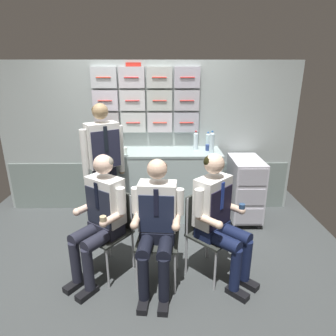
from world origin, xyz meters
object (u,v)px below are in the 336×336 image
Objects in this scene: folding_chair_right at (159,228)px; paper_cup_blue at (208,147)px; folding_chair_left at (113,222)px; water_bottle_clear at (212,142)px; service_trolley at (245,188)px; crew_member_standing at (104,160)px; crew_member_right at (157,221)px; crew_member_left at (100,213)px; folding_chair_by_counter at (205,224)px; crew_member_by_counter at (219,213)px.

folding_chair_right is 1.53m from paper_cup_blue.
folding_chair_left and folding_chair_right have the same top height.
water_bottle_clear reaches higher than folding_chair_left.
crew_member_standing reaches higher than service_trolley.
paper_cup_blue is at bearing 65.37° from crew_member_right.
folding_chair_left is 1.68m from water_bottle_clear.
crew_member_left reaches higher than crew_member_right.
crew_member_standing is at bearing 146.91° from folding_chair_by_counter.
crew_member_standing reaches higher than crew_member_right.
water_bottle_clear is (1.25, 1.20, 0.41)m from crew_member_left.
service_trolley is 1.03× the size of folding_chair_left.
crew_member_standing is at bearing 129.81° from folding_chair_right.
crew_member_left is 1.05m from folding_chair_by_counter.
crew_member_left is at bearing -178.16° from folding_chair_right.
crew_member_left is 1.15m from crew_member_by_counter.
crew_member_right is at bearing -114.63° from paper_cup_blue.
crew_member_standing is (-1.14, 0.74, 0.46)m from folding_chair_by_counter.
folding_chair_left is 1.00× the size of folding_chair_right.
water_bottle_clear is at bearing 59.92° from folding_chair_right.
water_bottle_clear reaches higher than folding_chair_by_counter.
folding_chair_right is at bearing -135.41° from service_trolley.
crew_member_by_counter is 1.54m from crew_member_standing.
folding_chair_right is 1.48m from water_bottle_clear.
folding_chair_left is 2.91× the size of water_bottle_clear.
folding_chair_left is 0.86m from crew_member_standing.
folding_chair_left is 0.52× the size of crew_member_standing.
crew_member_by_counter is 16.11× the size of paper_cup_blue.
folding_chair_left is 10.71× the size of paper_cup_blue.
crew_member_left is 1.78m from water_bottle_clear.
folding_chair_left is at bearing -73.79° from crew_member_standing.
folding_chair_left is 0.24m from crew_member_left.
crew_member_right is at bearing -55.81° from crew_member_standing.
folding_chair_right is 0.52× the size of crew_member_standing.
folding_chair_right is 0.47m from folding_chair_by_counter.
service_trolley is 1.63m from folding_chair_right.
paper_cup_blue is (1.22, 1.32, 0.31)m from crew_member_left.
water_bottle_clear is (0.70, 1.34, 0.41)m from crew_member_right.
crew_member_right is 15.82× the size of paper_cup_blue.
crew_member_right reaches higher than paper_cup_blue.
water_bottle_clear is at bearing -75.28° from paper_cup_blue.
folding_chair_by_counter is 2.91× the size of water_bottle_clear.
crew_member_left reaches higher than service_trolley.
folding_chair_right is 0.61m from crew_member_by_counter.
crew_member_left is at bearing -82.58° from crew_member_standing.
crew_member_right is 1.57m from water_bottle_clear.
service_trolley is 1.03× the size of folding_chair_right.
crew_member_by_counter reaches higher than water_bottle_clear.
crew_member_standing reaches higher than paper_cup_blue.
water_bottle_clear is at bearing 43.81° from crew_member_left.
crew_member_right is 1.48× the size of folding_chair_by_counter.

